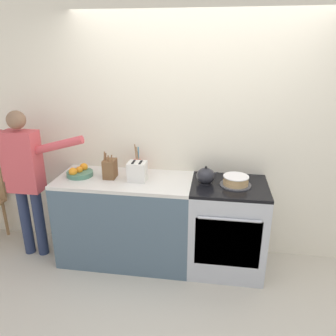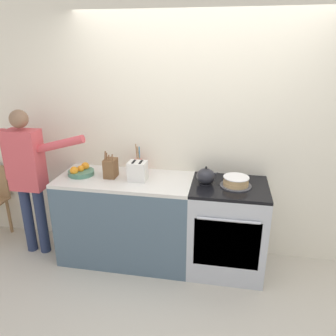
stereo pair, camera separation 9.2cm
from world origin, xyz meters
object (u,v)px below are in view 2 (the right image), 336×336
at_px(layer_cake, 236,182).
at_px(knife_block, 111,168).
at_px(tea_kettle, 206,176).
at_px(utensil_crock, 138,165).
at_px(stove_range, 227,228).
at_px(fruit_bowl, 81,171).
at_px(person_baker, 28,172).
at_px(toaster, 138,171).

xyz_separation_m(layer_cake, knife_block, (-1.24, 0.01, 0.05)).
height_order(tea_kettle, utensil_crock, utensil_crock).
height_order(stove_range, layer_cake, layer_cake).
bearing_deg(knife_block, utensil_crock, 41.62).
bearing_deg(knife_block, tea_kettle, -0.07).
bearing_deg(tea_kettle, knife_block, 179.93).
xyz_separation_m(knife_block, fruit_bowl, (-0.33, 0.00, -0.06)).
distance_m(stove_range, tea_kettle, 0.58).
bearing_deg(person_baker, utensil_crock, 21.89).
relative_size(stove_range, knife_block, 3.26).
distance_m(tea_kettle, person_baker, 1.83).
relative_size(stove_range, layer_cake, 3.10).
xyz_separation_m(knife_block, utensil_crock, (0.23, 0.20, -0.02)).
relative_size(fruit_bowl, person_baker, 0.17).
bearing_deg(toaster, layer_cake, 1.24).
distance_m(fruit_bowl, toaster, 0.62).
relative_size(tea_kettle, toaster, 1.13).
relative_size(fruit_bowl, toaster, 1.36).
distance_m(layer_cake, fruit_bowl, 1.57).
xyz_separation_m(stove_range, utensil_crock, (-0.96, 0.21, 0.53)).
relative_size(knife_block, toaster, 1.46).
bearing_deg(fruit_bowl, toaster, -2.93).
distance_m(knife_block, person_baker, 0.88).
xyz_separation_m(utensil_crock, person_baker, (-1.10, -0.29, -0.05)).
bearing_deg(utensil_crock, person_baker, -165.41).
height_order(layer_cake, person_baker, person_baker).
distance_m(stove_range, toaster, 1.06).
bearing_deg(utensil_crock, fruit_bowl, -159.93).
relative_size(utensil_crock, person_baker, 0.19).
relative_size(layer_cake, person_baker, 0.19).
bearing_deg(toaster, knife_block, 173.79).
relative_size(tea_kettle, knife_block, 0.77).
xyz_separation_m(stove_range, knife_block, (-1.19, 0.01, 0.56)).
height_order(layer_cake, tea_kettle, tea_kettle).
bearing_deg(layer_cake, person_baker, -178.03).
bearing_deg(stove_range, tea_kettle, 177.55).
height_order(fruit_bowl, person_baker, person_baker).
bearing_deg(utensil_crock, knife_block, -138.38).
relative_size(toaster, person_baker, 0.12).
bearing_deg(toaster, fruit_bowl, 177.07).
bearing_deg(utensil_crock, tea_kettle, -15.62).
xyz_separation_m(tea_kettle, toaster, (-0.67, -0.03, 0.02)).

